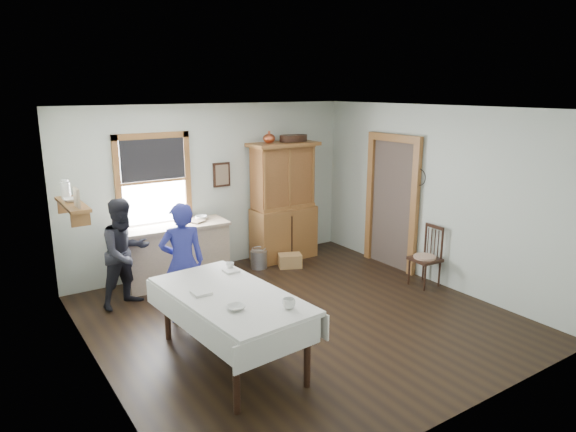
{
  "coord_description": "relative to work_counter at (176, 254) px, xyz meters",
  "views": [
    {
      "loc": [
        -3.57,
        -5.09,
        2.94
      ],
      "look_at": [
        0.02,
        0.3,
        1.32
      ],
      "focal_mm": 32.0,
      "sensor_mm": 36.0,
      "label": 1
    }
  ],
  "objects": [
    {
      "name": "counter_bowl",
      "position": [
        0.46,
        0.07,
        0.49
      ],
      "size": [
        0.22,
        0.22,
        0.06
      ],
      "primitive_type": "imported",
      "rotation": [
        0.0,
        0.0,
        -0.17
      ],
      "color": "silver",
      "rests_on": "work_counter"
    },
    {
      "name": "pail",
      "position": [
        1.38,
        -0.15,
        -0.31
      ],
      "size": [
        0.3,
        0.3,
        0.3
      ],
      "primitive_type": "cube",
      "rotation": [
        0.0,
        0.0,
        0.08
      ],
      "color": "#A1A3AA",
      "rests_on": "room"
    },
    {
      "name": "china_hutch",
      "position": [
        2.02,
        0.06,
        0.56
      ],
      "size": [
        1.2,
        0.57,
        2.04
      ],
      "primitive_type": "cube",
      "rotation": [
        0.0,
        0.0,
        0.0
      ],
      "color": "brown",
      "rests_on": "room"
    },
    {
      "name": "dining_table",
      "position": [
        -0.41,
        -2.59,
        -0.06
      ],
      "size": [
        1.21,
        2.07,
        0.8
      ],
      "primitive_type": "cube",
      "rotation": [
        0.0,
        0.0,
        0.08
      ],
      "color": "silver",
      "rests_on": "room"
    },
    {
      "name": "room",
      "position": [
        0.84,
        -2.12,
        0.89
      ],
      "size": [
        5.01,
        5.01,
        2.7
      ],
      "color": "black",
      "rests_on": "ground"
    },
    {
      "name": "rug_beater",
      "position": [
        3.29,
        -1.82,
        1.26
      ],
      "size": [
        0.01,
        0.27,
        0.27
      ],
      "primitive_type": "torus",
      "rotation": [
        0.0,
        1.57,
        0.0
      ],
      "color": "black",
      "rests_on": "room"
    },
    {
      "name": "doorway",
      "position": [
        3.29,
        -1.27,
        0.7
      ],
      "size": [
        0.09,
        1.14,
        2.22
      ],
      "color": "#4E4038",
      "rests_on": "room"
    },
    {
      "name": "counter_book",
      "position": [
        0.23,
        -0.06,
        0.47
      ],
      "size": [
        0.27,
        0.3,
        0.02
      ],
      "primitive_type": "imported",
      "rotation": [
        0.0,
        0.0,
        0.46
      ],
      "color": "#73614D",
      "rests_on": "work_counter"
    },
    {
      "name": "table_cup_b",
      "position": [
        -0.06,
        -1.94,
        0.38
      ],
      "size": [
        0.12,
        0.12,
        0.09
      ],
      "primitive_type": "imported",
      "rotation": [
        0.0,
        0.0,
        -0.27
      ],
      "color": "silver",
      "rests_on": "dining_table"
    },
    {
      "name": "woman_blue",
      "position": [
        -0.43,
        -1.33,
        0.26
      ],
      "size": [
        0.59,
        0.46,
        1.45
      ],
      "primitive_type": "imported",
      "rotation": [
        0.0,
        0.0,
        2.92
      ],
      "color": "navy",
      "rests_on": "room"
    },
    {
      "name": "framed_picture",
      "position": [
        0.99,
        0.34,
        1.09
      ],
      "size": [
        0.3,
        0.04,
        0.4
      ],
      "primitive_type": "cube",
      "color": "black",
      "rests_on": "room"
    },
    {
      "name": "figure_dark",
      "position": [
        -0.89,
        -0.45,
        0.24
      ],
      "size": [
        0.81,
        0.71,
        1.4
      ],
      "primitive_type": "imported",
      "rotation": [
        0.0,
        0.0,
        0.3
      ],
      "color": "black",
      "rests_on": "room"
    },
    {
      "name": "table_bowl",
      "position": [
        -0.55,
        -3.0,
        0.36
      ],
      "size": [
        0.2,
        0.2,
        0.05
      ],
      "primitive_type": "imported",
      "rotation": [
        0.0,
        0.0,
        -0.02
      ],
      "color": "silver",
      "rests_on": "dining_table"
    },
    {
      "name": "shelf_bowl",
      "position": [
        -1.53,
        -0.57,
        1.14
      ],
      "size": [
        0.22,
        0.22,
        0.05
      ],
      "primitive_type": "imported",
      "color": "silver",
      "rests_on": "wall_shelf"
    },
    {
      "name": "window",
      "position": [
        -0.16,
        0.34,
        1.17
      ],
      "size": [
        1.18,
        0.07,
        1.48
      ],
      "color": "white",
      "rests_on": "room"
    },
    {
      "name": "spindle_chair",
      "position": [
        3.08,
        -2.23,
        0.01
      ],
      "size": [
        0.45,
        0.45,
        0.93
      ],
      "primitive_type": "cube",
      "rotation": [
        0.0,
        0.0,
        -0.06
      ],
      "color": "black",
      "rests_on": "room"
    },
    {
      "name": "table_cup_a",
      "position": [
        -0.09,
        -3.26,
        0.39
      ],
      "size": [
        0.15,
        0.15,
        0.1
      ],
      "primitive_type": "imported",
      "rotation": [
        0.0,
        0.0,
        0.13
      ],
      "color": "silver",
      "rests_on": "dining_table"
    },
    {
      "name": "wall_shelf",
      "position": [
        -1.53,
        -0.58,
        1.11
      ],
      "size": [
        0.24,
        1.0,
        0.44
      ],
      "color": "brown",
      "rests_on": "room"
    },
    {
      "name": "work_counter",
      "position": [
        0.0,
        0.0,
        0.0
      ],
      "size": [
        1.64,
        0.7,
        0.92
      ],
      "primitive_type": "cube",
      "rotation": [
        0.0,
        0.0,
        -0.05
      ],
      "color": "tan",
      "rests_on": "room"
    },
    {
      "name": "wicker_basket",
      "position": [
        1.84,
        -0.4,
        -0.35
      ],
      "size": [
        0.45,
        0.4,
        0.22
      ],
      "primitive_type": "cube",
      "rotation": [
        0.0,
        0.0,
        -0.42
      ],
      "color": "tan",
      "rests_on": "room"
    }
  ]
}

